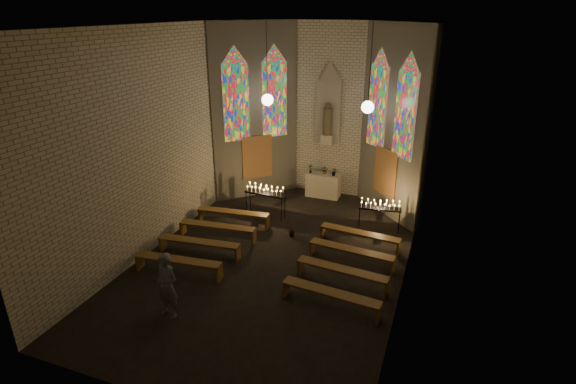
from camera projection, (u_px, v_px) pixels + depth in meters
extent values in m
plane|color=black|center=(275.00, 258.00, 14.34)|extent=(12.00, 12.00, 0.00)
cube|color=beige|center=(329.00, 112.00, 18.20)|extent=(8.00, 0.02, 7.00)
cube|color=beige|center=(143.00, 251.00, 7.81)|extent=(8.00, 0.02, 7.00)
cube|color=beige|center=(157.00, 140.00, 14.30)|extent=(0.02, 12.00, 7.00)
cube|color=beige|center=(415.00, 170.00, 11.71)|extent=(0.02, 12.00, 7.00)
cube|color=silver|center=(272.00, 25.00, 11.67)|extent=(8.00, 12.00, 0.01)
cube|color=beige|center=(255.00, 113.00, 18.01)|extent=(2.72, 2.72, 7.00)
cube|color=beige|center=(393.00, 125.00, 16.23)|extent=(2.72, 2.72, 7.00)
cube|color=#4C3F8C|center=(236.00, 103.00, 17.37)|extent=(0.78, 0.78, 3.00)
cube|color=#4C3F8C|center=(275.00, 100.00, 17.99)|extent=(0.78, 0.78, 3.00)
cube|color=#4C3F8C|center=(378.00, 107.00, 16.66)|extent=(0.78, 0.78, 3.00)
cube|color=#4C3F8C|center=(405.00, 116.00, 15.29)|extent=(0.78, 0.78, 3.00)
cube|color=brown|center=(257.00, 157.00, 18.55)|extent=(0.95, 0.95, 1.80)
cube|color=brown|center=(385.00, 172.00, 16.85)|extent=(0.95, 0.95, 1.80)
cube|color=gray|center=(329.00, 112.00, 18.13)|extent=(1.00, 0.12, 2.60)
cone|color=gray|center=(330.00, 70.00, 17.50)|extent=(1.00, 1.00, 0.80)
cube|color=beige|center=(327.00, 140.00, 18.43)|extent=(0.45, 0.30, 0.40)
cylinder|color=brown|center=(327.00, 122.00, 18.14)|extent=(0.36, 0.36, 1.10)
sphere|color=brown|center=(328.00, 106.00, 17.89)|extent=(0.26, 0.26, 0.26)
sphere|color=white|center=(268.00, 100.00, 16.90)|extent=(0.44, 0.44, 0.44)
cylinder|color=black|center=(267.00, 61.00, 16.37)|extent=(0.02, 0.02, 2.80)
sphere|color=white|center=(368.00, 107.00, 15.67)|extent=(0.44, 0.44, 0.44)
cylinder|color=black|center=(370.00, 66.00, 15.14)|extent=(0.02, 0.02, 2.80)
cube|color=beige|center=(323.00, 185.00, 18.87)|extent=(1.40, 0.60, 1.00)
imported|color=#4C723F|center=(310.00, 169.00, 18.71)|extent=(0.23, 0.17, 0.39)
imported|color=#4C723F|center=(325.00, 170.00, 18.65)|extent=(0.34, 0.31, 0.34)
imported|color=#4C723F|center=(334.00, 172.00, 18.39)|extent=(0.23, 0.21, 0.35)
imported|color=#4C723F|center=(292.00, 231.00, 15.66)|extent=(0.23, 0.23, 0.37)
cube|color=black|center=(265.00, 193.00, 16.95)|extent=(1.62, 0.49, 0.05)
cylinder|color=black|center=(246.00, 203.00, 17.29)|extent=(0.03, 0.03, 0.90)
cylinder|color=black|center=(281.00, 210.00, 16.71)|extent=(0.03, 0.03, 0.90)
cylinder|color=black|center=(250.00, 200.00, 17.54)|extent=(0.03, 0.03, 0.90)
cylinder|color=black|center=(285.00, 207.00, 16.97)|extent=(0.03, 0.03, 0.90)
cube|color=black|center=(380.00, 208.00, 15.85)|extent=(1.52, 0.56, 0.05)
cylinder|color=black|center=(359.00, 219.00, 16.03)|extent=(0.03, 0.03, 0.84)
cylinder|color=black|center=(399.00, 223.00, 15.75)|extent=(0.03, 0.03, 0.84)
cylinder|color=black|center=(360.00, 216.00, 16.28)|extent=(0.03, 0.03, 0.84)
cylinder|color=black|center=(399.00, 220.00, 16.00)|extent=(0.03, 0.03, 0.84)
cube|color=brown|center=(233.00, 212.00, 16.44)|extent=(2.72, 0.65, 0.06)
cube|color=brown|center=(201.00, 214.00, 16.84)|extent=(0.10, 0.38, 0.49)
cube|color=brown|center=(268.00, 222.00, 16.22)|extent=(0.10, 0.38, 0.49)
cube|color=brown|center=(360.00, 233.00, 14.92)|extent=(2.72, 0.65, 0.06)
cube|color=brown|center=(323.00, 231.00, 15.55)|extent=(0.10, 0.38, 0.49)
cube|color=brown|center=(398.00, 248.00, 14.48)|extent=(0.10, 0.38, 0.49)
cube|color=brown|center=(217.00, 226.00, 15.40)|extent=(2.72, 0.65, 0.06)
cube|color=brown|center=(183.00, 228.00, 15.80)|extent=(0.10, 0.38, 0.49)
cube|color=brown|center=(254.00, 237.00, 15.18)|extent=(0.10, 0.38, 0.49)
cube|color=brown|center=(352.00, 250.00, 13.88)|extent=(2.72, 0.65, 0.06)
cube|color=brown|center=(312.00, 247.00, 14.51)|extent=(0.10, 0.38, 0.49)
cube|color=brown|center=(393.00, 267.00, 13.44)|extent=(0.10, 0.38, 0.49)
cube|color=brown|center=(199.00, 242.00, 14.36)|extent=(2.72, 0.65, 0.06)
cube|color=brown|center=(163.00, 243.00, 14.76)|extent=(0.10, 0.38, 0.49)
cube|color=brown|center=(238.00, 254.00, 14.14)|extent=(0.10, 0.38, 0.49)
cube|color=brown|center=(342.00, 269.00, 12.84)|extent=(2.72, 0.65, 0.06)
cube|color=brown|center=(300.00, 266.00, 13.47)|extent=(0.10, 0.38, 0.49)
cube|color=brown|center=(387.00, 288.00, 12.40)|extent=(0.10, 0.38, 0.49)
cube|color=brown|center=(178.00, 260.00, 13.32)|extent=(2.72, 0.65, 0.06)
cube|color=brown|center=(140.00, 261.00, 13.72)|extent=(0.10, 0.38, 0.49)
cube|color=brown|center=(220.00, 273.00, 13.11)|extent=(0.10, 0.38, 0.49)
cube|color=brown|center=(331.00, 292.00, 11.80)|extent=(2.72, 0.65, 0.06)
cube|color=brown|center=(286.00, 287.00, 12.43)|extent=(0.10, 0.38, 0.49)
cube|color=brown|center=(379.00, 314.00, 11.36)|extent=(0.10, 0.38, 0.49)
imported|color=#53525D|center=(167.00, 286.00, 11.37)|extent=(0.71, 0.52, 1.80)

